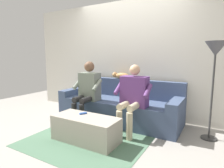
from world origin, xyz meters
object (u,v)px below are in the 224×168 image
(couch, at_px, (119,107))
(cat_on_backrest, at_px, (121,76))
(floor_lamp, at_px, (215,56))
(remote_blue, at_px, (83,113))
(person_right_seated, at_px, (88,89))
(person_left_seated, at_px, (133,95))
(coffee_table, at_px, (86,129))

(couch, xyz_separation_m, cat_on_backrest, (0.12, -0.30, 0.60))
(cat_on_backrest, relative_size, floor_lamp, 0.36)
(couch, xyz_separation_m, remote_blue, (0.12, 1.01, 0.11))
(person_right_seated, xyz_separation_m, floor_lamp, (-2.13, -0.35, 0.63))
(person_left_seated, distance_m, floor_lamp, 1.38)
(cat_on_backrest, xyz_separation_m, remote_blue, (-0.00, 1.32, -0.49))
(coffee_table, height_order, cat_on_backrest, cat_on_backrest)
(coffee_table, xyz_separation_m, person_left_seated, (-0.48, -0.68, 0.46))
(couch, height_order, floor_lamp, floor_lamp)
(couch, xyz_separation_m, person_left_seated, (-0.48, 0.42, 0.37))
(couch, relative_size, floor_lamp, 1.61)
(person_left_seated, bearing_deg, person_right_seated, -0.28)
(coffee_table, relative_size, person_left_seated, 0.90)
(couch, height_order, person_right_seated, person_right_seated)
(couch, distance_m, coffee_table, 1.11)
(remote_blue, bearing_deg, floor_lamp, 151.14)
(floor_lamp, bearing_deg, couch, -2.19)
(person_left_seated, relative_size, cat_on_backrest, 2.14)
(cat_on_backrest, bearing_deg, person_left_seated, 129.87)
(person_left_seated, distance_m, remote_blue, 0.88)
(cat_on_backrest, distance_m, floor_lamp, 1.86)
(person_left_seated, xyz_separation_m, floor_lamp, (-1.17, -0.36, 0.65))
(coffee_table, height_order, person_left_seated, person_left_seated)
(cat_on_backrest, bearing_deg, floor_lamp, 168.37)
(person_left_seated, distance_m, cat_on_backrest, 0.97)
(couch, distance_m, floor_lamp, 1.94)
(coffee_table, height_order, person_right_seated, person_right_seated)
(person_right_seated, bearing_deg, remote_blue, 120.84)
(person_left_seated, xyz_separation_m, person_right_seated, (0.96, -0.00, 0.02))
(person_right_seated, xyz_separation_m, cat_on_backrest, (-0.35, -0.72, 0.21))
(coffee_table, height_order, remote_blue, remote_blue)
(coffee_table, height_order, floor_lamp, floor_lamp)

